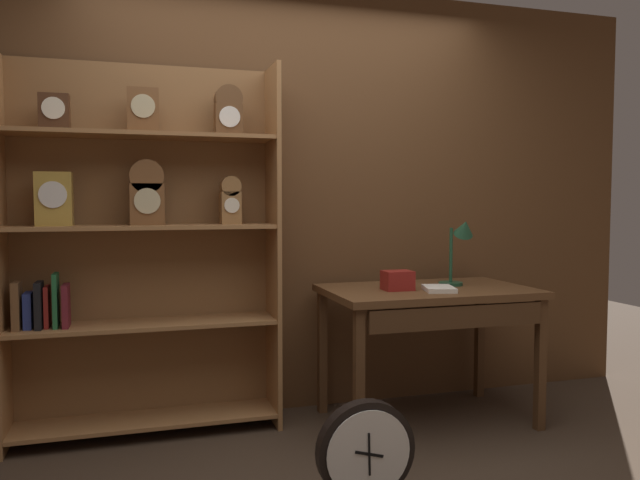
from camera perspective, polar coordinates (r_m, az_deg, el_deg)
The scene contains 7 objects.
back_wood_panel at distance 3.83m, azimuth -2.87°, elevation 3.71°, with size 4.80×0.05×2.60m, color brown.
bookshelf at distance 3.54m, azimuth -16.17°, elevation -0.27°, with size 1.45×0.33×2.06m.
workbench at distance 3.66m, azimuth 10.04°, elevation -5.81°, with size 1.19×0.74×0.79m.
desk_lamp at distance 3.77m, azimuth 12.77°, elevation -0.25°, with size 0.20×0.20×0.42m.
toolbox_small at distance 3.55m, azimuth 7.14°, elevation -3.71°, with size 0.16×0.13×0.11m, color maroon.
open_repair_manual at distance 3.56m, azimuth 10.88°, elevation -4.42°, with size 0.16×0.22×0.03m, color silver.
round_clock_large at distance 2.74m, azimuth 4.26°, elevation -19.06°, with size 0.42×0.11×0.46m.
Camera 1 is at (-0.93, -2.36, 1.29)m, focal length 34.82 mm.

